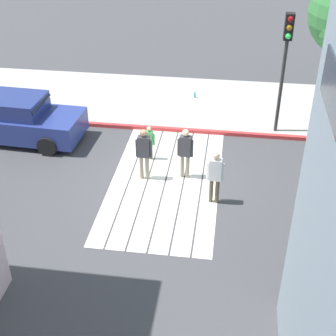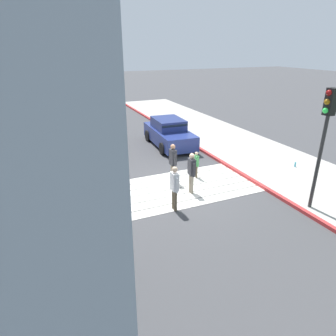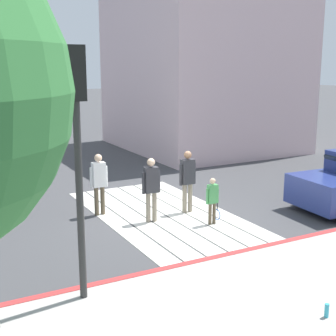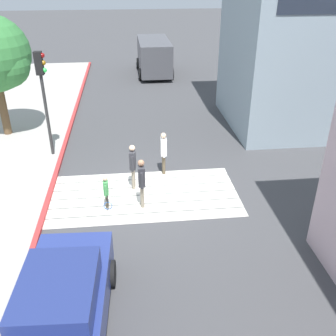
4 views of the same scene
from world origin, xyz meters
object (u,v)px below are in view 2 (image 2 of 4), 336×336
(water_bottle, at_px, (295,164))
(pedestrian_adult_side, at_px, (173,160))
(pedestrian_adult_trailing, at_px, (192,170))
(pedestrian_adult_lead, at_px, (175,185))
(pedestrian_child_with_racket, at_px, (196,163))
(traffic_light_corner, at_px, (325,127))
(car_parked_near_curb, at_px, (169,133))

(water_bottle, distance_m, pedestrian_adult_side, 6.04)
(pedestrian_adult_trailing, relative_size, pedestrian_adult_side, 0.98)
(pedestrian_adult_lead, height_order, pedestrian_adult_side, pedestrian_adult_side)
(water_bottle, relative_size, pedestrian_child_with_racket, 0.18)
(traffic_light_corner, distance_m, pedestrian_adult_lead, 5.22)
(car_parked_near_curb, height_order, pedestrian_adult_trailing, pedestrian_adult_trailing)
(traffic_light_corner, height_order, pedestrian_child_with_racket, traffic_light_corner)
(traffic_light_corner, bearing_deg, pedestrian_adult_side, -49.62)
(pedestrian_adult_lead, distance_m, pedestrian_child_with_racket, 3.04)
(car_parked_near_curb, bearing_deg, pedestrian_adult_trailing, 74.48)
(pedestrian_child_with_racket, bearing_deg, water_bottle, 167.72)
(water_bottle, xyz_separation_m, pedestrian_child_with_racket, (4.77, -1.04, 0.43))
(water_bottle, xyz_separation_m, pedestrian_adult_side, (5.91, -0.98, 0.76))
(pedestrian_adult_side, bearing_deg, car_parked_near_curb, -111.89)
(water_bottle, height_order, pedestrian_adult_side, pedestrian_adult_side)
(traffic_light_corner, bearing_deg, water_bottle, -128.18)
(pedestrian_adult_side, height_order, pedestrian_child_with_racket, pedestrian_adult_side)
(water_bottle, height_order, pedestrian_adult_lead, pedestrian_adult_lead)
(pedestrian_adult_lead, bearing_deg, pedestrian_child_with_racket, -132.82)
(pedestrian_adult_side, bearing_deg, pedestrian_adult_lead, 67.11)
(pedestrian_child_with_racket, bearing_deg, car_parked_near_curb, -99.18)
(pedestrian_adult_trailing, xyz_separation_m, pedestrian_adult_side, (0.25, -1.21, 0.02))
(pedestrian_adult_lead, distance_m, pedestrian_adult_side, 2.35)
(pedestrian_adult_lead, bearing_deg, water_bottle, -170.19)
(traffic_light_corner, relative_size, water_bottle, 19.27)
(car_parked_near_curb, relative_size, pedestrian_adult_lead, 2.66)
(pedestrian_adult_trailing, height_order, pedestrian_adult_side, pedestrian_adult_side)
(traffic_light_corner, bearing_deg, car_parked_near_curb, -79.84)
(pedestrian_adult_trailing, distance_m, pedestrian_child_with_racket, 1.57)
(traffic_light_corner, relative_size, pedestrian_child_with_racket, 3.55)
(traffic_light_corner, xyz_separation_m, pedestrian_child_with_racket, (2.33, -4.14, -2.37))
(pedestrian_adult_trailing, bearing_deg, water_bottle, -177.74)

